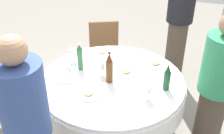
% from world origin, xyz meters
% --- Properties ---
extents(ground_plane, '(10.00, 10.00, 0.00)m').
position_xyz_m(ground_plane, '(0.00, 0.00, 0.00)').
color(ground_plane, gray).
extents(dining_table, '(1.47, 1.47, 0.74)m').
position_xyz_m(dining_table, '(0.00, 0.00, 0.59)').
color(dining_table, white).
rests_on(dining_table, ground_plane).
extents(bottle_green_north, '(0.06, 0.06, 0.30)m').
position_xyz_m(bottle_green_north, '(0.08, 0.37, 0.88)').
color(bottle_green_north, '#2D6B38').
rests_on(bottle_green_north, dining_table).
extents(bottle_dark_green_left, '(0.06, 0.06, 0.28)m').
position_xyz_m(bottle_dark_green_left, '(-0.01, -0.54, 0.87)').
color(bottle_dark_green_left, '#194728').
rests_on(bottle_dark_green_left, dining_table).
extents(bottle_brown_rear, '(0.07, 0.07, 0.33)m').
position_xyz_m(bottle_brown_rear, '(-0.05, 0.01, 0.89)').
color(bottle_brown_rear, '#593314').
rests_on(bottle_brown_rear, dining_table).
extents(wine_glass_outer, '(0.07, 0.07, 0.15)m').
position_xyz_m(wine_glass_outer, '(-0.21, -0.40, 0.84)').
color(wine_glass_outer, white).
rests_on(wine_glass_outer, dining_table).
extents(wine_glass_inner, '(0.07, 0.07, 0.15)m').
position_xyz_m(wine_glass_inner, '(0.04, 0.12, 0.84)').
color(wine_glass_inner, white).
rests_on(wine_glass_inner, dining_table).
extents(wine_glass_south, '(0.07, 0.07, 0.14)m').
position_xyz_m(wine_glass_south, '(0.21, 0.52, 0.84)').
color(wine_glass_south, white).
rests_on(wine_glass_south, dining_table).
extents(wine_glass_right, '(0.08, 0.08, 0.14)m').
position_xyz_m(wine_glass_right, '(0.08, 0.52, 0.84)').
color(wine_glass_right, white).
rests_on(wine_glass_right, dining_table).
extents(plate_far, '(0.23, 0.23, 0.04)m').
position_xyz_m(plate_far, '(-0.31, 0.12, 0.75)').
color(plate_far, white).
rests_on(plate_far, dining_table).
extents(plate_front, '(0.20, 0.20, 0.04)m').
position_xyz_m(plate_front, '(0.14, -0.11, 0.75)').
color(plate_front, white).
rests_on(plate_front, dining_table).
extents(plate_east, '(0.23, 0.23, 0.04)m').
position_xyz_m(plate_east, '(0.47, 0.27, 0.75)').
color(plate_east, white).
rests_on(plate_east, dining_table).
extents(plate_mid, '(0.22, 0.22, 0.04)m').
position_xyz_m(plate_mid, '(0.40, -0.37, 0.75)').
color(plate_mid, white).
rests_on(plate_mid, dining_table).
extents(fork_left, '(0.07, 0.18, 0.00)m').
position_xyz_m(fork_left, '(-0.28, -0.25, 0.74)').
color(fork_left, silver).
rests_on(fork_left, dining_table).
extents(fork_rear, '(0.17, 0.09, 0.00)m').
position_xyz_m(fork_rear, '(-0.04, -0.33, 0.74)').
color(fork_rear, silver).
rests_on(fork_rear, dining_table).
extents(spoon_outer, '(0.18, 0.02, 0.00)m').
position_xyz_m(spoon_outer, '(0.46, 0.02, 0.74)').
color(spoon_outer, silver).
rests_on(spoon_outer, dining_table).
extents(folded_napkin, '(0.19, 0.19, 0.02)m').
position_xyz_m(folded_napkin, '(-0.16, 0.44, 0.75)').
color(folded_napkin, white).
rests_on(folded_napkin, dining_table).
extents(person_north, '(0.34, 0.34, 1.54)m').
position_xyz_m(person_north, '(0.02, -0.98, 0.80)').
color(person_north, '#4C3F33').
rests_on(person_north, ground_plane).
extents(person_left, '(0.34, 0.34, 1.70)m').
position_xyz_m(person_left, '(1.30, -0.51, 0.89)').
color(person_left, '#4C3F33').
rests_on(person_left, ground_plane).
extents(person_rear, '(0.34, 0.34, 1.60)m').
position_xyz_m(person_rear, '(-0.96, 0.34, 0.84)').
color(person_rear, '#4C3F33').
rests_on(person_rear, ground_plane).
extents(chair_south, '(0.52, 0.52, 0.87)m').
position_xyz_m(chair_south, '(1.17, 0.50, 0.52)').
color(chair_south, brown).
rests_on(chair_south, ground_plane).
extents(chair_right, '(0.46, 0.46, 0.87)m').
position_xyz_m(chair_right, '(-0.21, 1.17, 0.52)').
color(chair_right, brown).
rests_on(chair_right, ground_plane).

